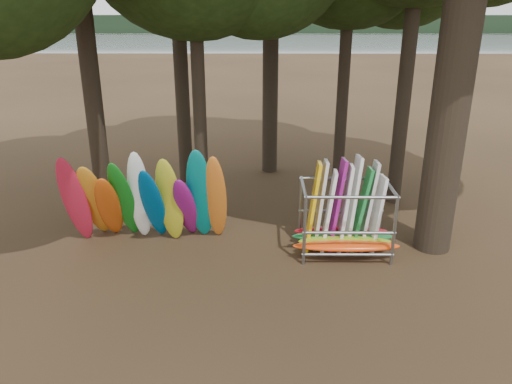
{
  "coord_description": "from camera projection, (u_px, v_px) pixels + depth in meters",
  "views": [
    {
      "loc": [
        0.14,
        -12.35,
        6.67
      ],
      "look_at": [
        0.03,
        1.5,
        1.4
      ],
      "focal_mm": 35.0,
      "sensor_mm": 36.0,
      "label": 1
    }
  ],
  "objects": [
    {
      "name": "ground",
      "position": [
        254.0,
        258.0,
        13.92
      ],
      "size": [
        120.0,
        120.0,
        0.0
      ],
      "primitive_type": "plane",
      "color": "#47331E",
      "rests_on": "ground"
    },
    {
      "name": "far_shore",
      "position": [
        259.0,
        24.0,
        116.02
      ],
      "size": [
        160.0,
        4.0,
        4.0
      ],
      "primitive_type": "cube",
      "color": "black",
      "rests_on": "ground"
    },
    {
      "name": "lake",
      "position": [
        259.0,
        53.0,
        70.0
      ],
      "size": [
        160.0,
        160.0,
        0.0
      ],
      "primitive_type": "plane",
      "color": "gray",
      "rests_on": "ground"
    },
    {
      "name": "storage_rack",
      "position": [
        345.0,
        221.0,
        13.95
      ],
      "size": [
        2.97,
        1.5,
        2.76
      ],
      "color": "gray",
      "rests_on": "ground"
    },
    {
      "name": "kayak_row",
      "position": [
        146.0,
        201.0,
        14.28
      ],
      "size": [
        4.67,
        2.13,
        3.2
      ],
      "color": "#B91D38",
      "rests_on": "ground"
    }
  ]
}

